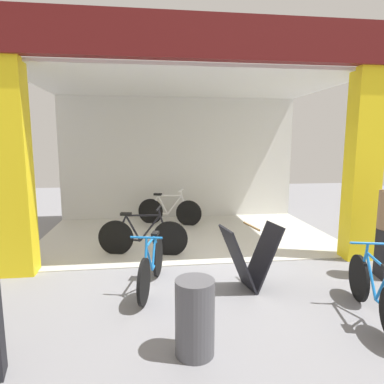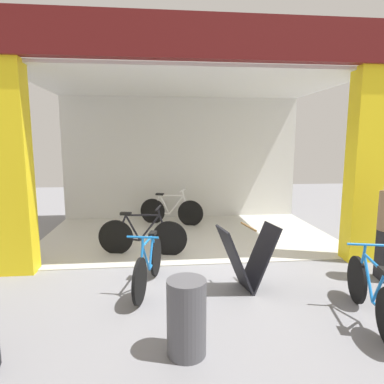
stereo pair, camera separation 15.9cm
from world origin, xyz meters
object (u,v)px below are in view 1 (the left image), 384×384
Objects in this scene: bicycle_inside_0 at (169,211)px; sandwich_board_sign at (250,257)px; bicycle_inside_1 at (142,236)px; trash_bin at (195,317)px; bicycle_parked_1 at (375,292)px; bicycle_parked_0 at (152,265)px.

sandwich_board_sign is at bearing -76.09° from bicycle_inside_0.
bicycle_inside_1 reaches higher than trash_bin.
bicycle_inside_0 is at bearing 89.54° from trash_bin.
bicycle_parked_1 is (2.20, -4.87, -0.02)m from bicycle_inside_0.
bicycle_parked_0 is 1.98× the size of trash_bin.
bicycle_inside_1 is 1.45m from bicycle_parked_0.
trash_bin is (0.59, -3.02, 0.02)m from bicycle_inside_1.
bicycle_inside_0 is 1.66× the size of sandwich_board_sign.
bicycle_inside_0 is at bearing 82.80° from bicycle_parked_0.
bicycle_inside_0 is 5.34m from bicycle_parked_1.
bicycle_inside_1 is 1.07× the size of bicycle_parked_0.
sandwich_board_sign is 1.22× the size of trash_bin.
bicycle_inside_1 is at bearing 96.51° from bicycle_parked_0.
sandwich_board_sign is (-1.24, 1.00, 0.13)m from bicycle_parked_1.
bicycle_inside_1 reaches higher than bicycle_parked_0.
bicycle_inside_1 reaches higher than bicycle_inside_0.
bicycle_inside_1 is 1.08× the size of bicycle_parked_1.
bicycle_inside_1 is 2.13× the size of trash_bin.
trash_bin is at bearing -90.46° from bicycle_inside_0.
bicycle_parked_0 is 1.00× the size of bicycle_parked_1.
sandwich_board_sign is (1.59, -1.63, 0.10)m from bicycle_inside_1.
sandwich_board_sign is (0.96, -3.87, 0.11)m from bicycle_inside_0.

